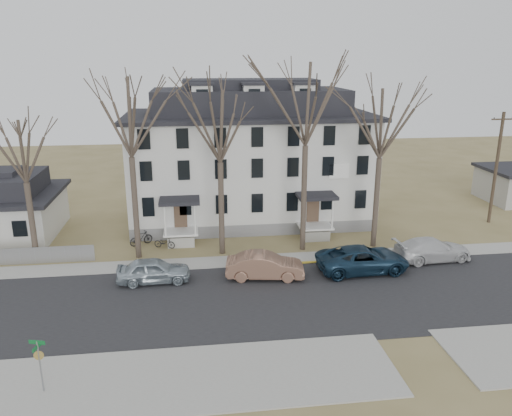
{
  "coord_description": "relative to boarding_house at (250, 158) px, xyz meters",
  "views": [
    {
      "loc": [
        -6.9,
        -24.31,
        13.75
      ],
      "look_at": [
        -2.6,
        9.0,
        3.6
      ],
      "focal_mm": 35.0,
      "sensor_mm": 36.0,
      "label": 1
    }
  ],
  "objects": [
    {
      "name": "boarding_house",
      "position": [
        0.0,
        0.0,
        0.0
      ],
      "size": [
        20.8,
        12.36,
        12.05
      ],
      "color": "slate",
      "rests_on": "ground"
    },
    {
      "name": "street_sign",
      "position": [
        -11.59,
        -23.09,
        -3.7
      ],
      "size": [
        0.72,
        0.72,
        2.53
      ],
      "rotation": [
        0.0,
        0.0,
        -0.27
      ],
      "color": "gray",
      "rests_on": "ground"
    },
    {
      "name": "tree_mid_right",
      "position": [
        8.5,
        -8.15,
        4.22
      ],
      "size": [
        7.8,
        7.8,
        12.74
      ],
      "color": "#473B31",
      "rests_on": "ground"
    },
    {
      "name": "tree_far_left",
      "position": [
        -9.0,
        -8.15,
        4.96
      ],
      "size": [
        8.4,
        8.4,
        13.72
      ],
      "color": "#473B31",
      "rests_on": "ground"
    },
    {
      "name": "main_road",
      "position": [
        2.0,
        -15.95,
        -5.38
      ],
      "size": [
        120.0,
        10.0,
        0.04
      ],
      "primitive_type": "cube",
      "color": "#27272A",
      "rests_on": "ground"
    },
    {
      "name": "car_tan",
      "position": [
        -0.52,
        -12.87,
        -4.55
      ],
      "size": [
        5.22,
        2.42,
        1.66
      ],
      "primitive_type": "imported",
      "rotation": [
        0.0,
        0.0,
        1.44
      ],
      "color": "#855D49",
      "rests_on": "ground"
    },
    {
      "name": "bicycle_left",
      "position": [
        -7.22,
        -6.68,
        -4.95
      ],
      "size": [
        1.73,
        1.11,
        0.86
      ],
      "primitive_type": "imported",
      "rotation": [
        0.0,
        0.0,
        1.21
      ],
      "color": "black",
      "rests_on": "ground"
    },
    {
      "name": "utility_pole_far",
      "position": [
        20.5,
        -3.95,
        -0.47
      ],
      "size": [
        2.0,
        0.28,
        9.5
      ],
      "color": "#3D3023",
      "rests_on": "ground"
    },
    {
      "name": "near_sidewalk_left",
      "position": [
        -6.0,
        -22.95,
        -5.38
      ],
      "size": [
        20.0,
        5.0,
        0.08
      ],
      "primitive_type": "cube",
      "color": "#A09F97",
      "rests_on": "ground"
    },
    {
      "name": "car_white",
      "position": [
        11.59,
        -11.43,
        -4.59
      ],
      "size": [
        5.63,
        2.64,
        1.59
      ],
      "primitive_type": "imported",
      "rotation": [
        0.0,
        0.0,
        1.65
      ],
      "color": "silver",
      "rests_on": "ground"
    },
    {
      "name": "car_silver",
      "position": [
        -7.62,
        -12.58,
        -4.59
      ],
      "size": [
        4.65,
        1.97,
        1.57
      ],
      "primitive_type": "imported",
      "rotation": [
        0.0,
        0.0,
        1.6
      ],
      "color": "#9CAAB4",
      "rests_on": "ground"
    },
    {
      "name": "yellow_curb",
      "position": [
        7.0,
        -10.85,
        -5.38
      ],
      "size": [
        14.0,
        0.25,
        0.06
      ],
      "primitive_type": "cube",
      "color": "gold",
      "rests_on": "ground"
    },
    {
      "name": "small_house",
      "position": [
        -20.0,
        -1.96,
        -3.13
      ],
      "size": [
        8.7,
        8.7,
        5.0
      ],
      "color": "silver",
      "rests_on": "ground"
    },
    {
      "name": "tree_center",
      "position": [
        3.0,
        -8.15,
        5.71
      ],
      "size": [
        9.0,
        9.0,
        14.7
      ],
      "color": "#473B31",
      "rests_on": "ground"
    },
    {
      "name": "ground",
      "position": [
        2.0,
        -17.95,
        -5.38
      ],
      "size": [
        120.0,
        120.0,
        0.0
      ],
      "primitive_type": "plane",
      "color": "olive",
      "rests_on": "ground"
    },
    {
      "name": "far_sidewalk",
      "position": [
        2.0,
        -9.95,
        -5.38
      ],
      "size": [
        120.0,
        2.0,
        0.08
      ],
      "primitive_type": "cube",
      "color": "#A09F97",
      "rests_on": "ground"
    },
    {
      "name": "car_navy",
      "position": [
        6.09,
        -12.66,
        -4.53
      ],
      "size": [
        6.26,
        3.11,
        1.71
      ],
      "primitive_type": "imported",
      "rotation": [
        0.0,
        0.0,
        1.62
      ],
      "color": "#152C40",
      "rests_on": "ground"
    },
    {
      "name": "tree_bungalow",
      "position": [
        -16.0,
        -8.15,
        2.74
      ],
      "size": [
        6.6,
        6.6,
        10.78
      ],
      "color": "#473B31",
      "rests_on": "ground"
    },
    {
      "name": "tree_mid_left",
      "position": [
        -3.0,
        -8.15,
        4.22
      ],
      "size": [
        7.8,
        7.8,
        12.74
      ],
      "color": "#473B31",
      "rests_on": "ground"
    },
    {
      "name": "bicycle_right",
      "position": [
        -9.02,
        -5.82,
        -4.82
      ],
      "size": [
        1.86,
        1.38,
        1.11
      ],
      "primitive_type": "imported",
      "rotation": [
        0.0,
        0.0,
        2.09
      ],
      "color": "black",
      "rests_on": "ground"
    }
  ]
}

